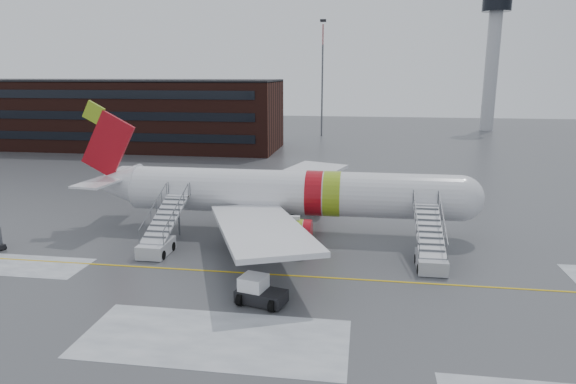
% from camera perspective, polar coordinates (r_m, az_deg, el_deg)
% --- Properties ---
extents(ground, '(260.00, 260.00, 0.00)m').
position_cam_1_polar(ground, '(36.16, 5.74, -8.94)').
color(ground, '#494C4F').
rests_on(ground, ground).
extents(airliner, '(35.03, 32.97, 11.18)m').
position_cam_1_polar(airliner, '(44.19, -0.83, -0.11)').
color(airliner, white).
rests_on(airliner, ground).
extents(airstair_fwd, '(2.05, 7.70, 3.48)m').
position_cam_1_polar(airstair_fwd, '(38.32, 15.52, -6.37)').
color(airstair_fwd, '#ABADB2').
rests_on(airstair_fwd, ground).
extents(airstair_aft, '(2.05, 7.70, 3.48)m').
position_cam_1_polar(airstair_aft, '(41.03, -14.07, -4.98)').
color(airstair_aft, silver).
rests_on(airstair_aft, ground).
extents(pushback_tug, '(3.23, 2.73, 1.67)m').
position_cam_1_polar(pushback_tug, '(31.39, -3.29, -10.97)').
color(pushback_tug, black).
rests_on(pushback_tug, ground).
extents(terminal_building, '(62.00, 16.11, 12.30)m').
position_cam_1_polar(terminal_building, '(100.19, -19.27, 8.23)').
color(terminal_building, '#3F1E16').
rests_on(terminal_building, ground).
extents(control_tower, '(6.40, 6.40, 30.00)m').
position_cam_1_polar(control_tower, '(131.72, 21.83, 14.52)').
color(control_tower, '#B2B5BA').
rests_on(control_tower, ground).
extents(light_mast_far_n, '(1.20, 1.20, 24.25)m').
position_cam_1_polar(light_mast_far_n, '(111.88, 3.84, 13.28)').
color(light_mast_far_n, '#595B60').
rests_on(light_mast_far_n, ground).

